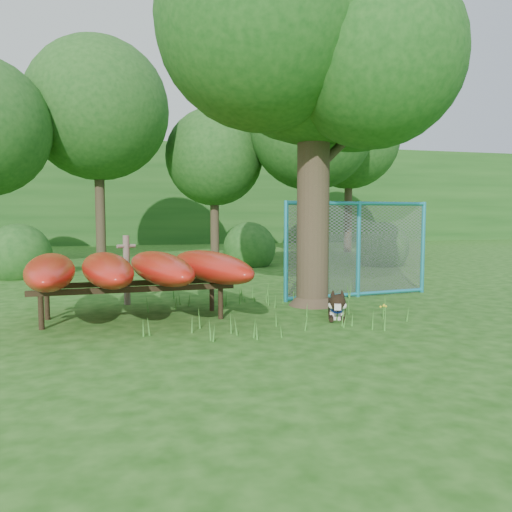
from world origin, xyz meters
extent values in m
plane|color=#17470E|center=(0.00, 0.00, 0.00)|extent=(80.00, 80.00, 0.00)
cylinder|color=#372C1E|center=(1.38, 1.42, 2.40)|extent=(0.71, 0.71, 4.80)
cone|color=#372C1E|center=(1.38, 1.42, 0.24)|extent=(1.06, 1.06, 0.48)
sphere|color=#164C15|center=(1.38, 1.42, 5.38)|extent=(4.61, 4.61, 4.61)
sphere|color=#164C15|center=(2.61, 2.21, 4.80)|extent=(3.46, 3.46, 3.46)
sphere|color=#164C15|center=(0.22, 0.83, 4.99)|extent=(3.65, 3.65, 3.65)
sphere|color=#164C15|center=(2.05, 0.37, 4.42)|extent=(3.07, 3.07, 3.07)
sphere|color=#164C15|center=(0.64, 2.36, 5.76)|extent=(3.26, 3.26, 3.26)
cylinder|color=#372C1E|center=(1.95, 1.52, 3.07)|extent=(1.26, 0.82, 1.02)
cylinder|color=#372C1E|center=(0.88, 1.53, 3.46)|extent=(1.11, 0.53, 0.98)
cylinder|color=brown|center=(-2.09, 2.40, 0.68)|extent=(0.16, 0.16, 1.35)
cylinder|color=brown|center=(-2.09, 2.40, 1.14)|extent=(0.36, 0.21, 0.07)
cylinder|color=black|center=(-3.37, 0.53, 0.27)|extent=(0.09, 0.09, 0.54)
cylinder|color=black|center=(-0.57, 0.61, 0.27)|extent=(0.09, 0.09, 0.54)
cylinder|color=black|center=(-3.39, 1.28, 0.27)|extent=(0.09, 0.09, 0.54)
cylinder|color=black|center=(-0.59, 1.36, 0.27)|extent=(0.09, 0.09, 0.54)
cube|color=black|center=(-1.97, 0.57, 0.56)|extent=(3.23, 0.18, 0.09)
cube|color=black|center=(-1.99, 1.32, 0.56)|extent=(3.23, 0.18, 0.09)
ellipsoid|color=red|center=(-3.27, 0.91, 0.86)|extent=(1.07, 3.29, 0.52)
ellipsoid|color=red|center=(-2.41, 0.93, 0.86)|extent=(1.18, 3.30, 0.52)
ellipsoid|color=red|center=(-1.55, 0.96, 0.86)|extent=(1.29, 3.31, 0.52)
ellipsoid|color=red|center=(-0.69, 0.98, 0.86)|extent=(1.39, 3.31, 0.52)
cube|color=black|center=(1.43, 0.36, 0.13)|extent=(0.54, 0.79, 0.26)
cube|color=white|center=(1.31, 0.07, 0.12)|extent=(0.27, 0.23, 0.23)
sphere|color=black|center=(1.23, -0.11, 0.32)|extent=(0.28, 0.28, 0.28)
cube|color=white|center=(1.18, -0.23, 0.28)|extent=(0.16, 0.18, 0.10)
sphere|color=white|center=(1.15, -0.10, 0.28)|extent=(0.13, 0.13, 0.13)
sphere|color=white|center=(1.30, -0.16, 0.28)|extent=(0.13, 0.13, 0.13)
cone|color=black|center=(1.18, -0.04, 0.47)|extent=(0.14, 0.15, 0.13)
cone|color=black|center=(1.32, -0.10, 0.47)|extent=(0.11, 0.13, 0.13)
cylinder|color=black|center=(1.16, -0.05, 0.05)|extent=(0.19, 0.32, 0.07)
cylinder|color=black|center=(1.33, -0.12, 0.05)|extent=(0.19, 0.32, 0.07)
sphere|color=black|center=(1.63, 0.72, 0.23)|extent=(0.17, 0.17, 0.17)
torus|color=#1735B3|center=(1.27, -0.03, 0.26)|extent=(0.28, 0.17, 0.27)
cylinder|color=#279DB8|center=(1.00, 1.90, 1.02)|extent=(0.10, 0.10, 2.03)
cylinder|color=#279DB8|center=(2.69, 2.10, 1.02)|extent=(0.10, 0.10, 2.03)
cylinder|color=#279DB8|center=(4.37, 2.31, 1.02)|extent=(0.10, 0.10, 2.03)
cylinder|color=#279DB8|center=(2.69, 2.10, 1.99)|extent=(3.38, 0.49, 0.08)
cylinder|color=#279DB8|center=(2.69, 2.10, 0.06)|extent=(3.38, 0.49, 0.08)
plane|color=slate|center=(2.69, 2.10, 1.02)|extent=(3.37, 0.41, 3.39)
cylinder|color=#3F882C|center=(2.07, -0.10, 0.11)|extent=(0.02, 0.02, 0.22)
sphere|color=yellow|center=(2.07, -0.10, 0.22)|extent=(0.04, 0.04, 0.04)
sphere|color=yellow|center=(2.11, -0.07, 0.23)|extent=(0.04, 0.04, 0.04)
sphere|color=yellow|center=(2.03, -0.08, 0.21)|extent=(0.04, 0.04, 0.04)
sphere|color=yellow|center=(2.11, -0.12, 0.22)|extent=(0.04, 0.04, 0.04)
sphere|color=yellow|center=(2.06, -0.13, 0.23)|extent=(0.04, 0.04, 0.04)
cylinder|color=#372C1E|center=(-3.00, 12.00, 2.62)|extent=(0.36, 0.36, 5.25)
sphere|color=#1B4C18|center=(-3.00, 12.00, 5.62)|extent=(5.20, 5.20, 5.20)
cylinder|color=#372C1E|center=(1.50, 13.00, 1.92)|extent=(0.36, 0.36, 3.85)
sphere|color=#1B4C18|center=(1.50, 13.00, 4.12)|extent=(4.00, 4.00, 4.00)
cylinder|color=#372C1E|center=(5.00, 11.00, 2.38)|extent=(0.36, 0.36, 4.76)
sphere|color=#1B4C18|center=(5.00, 11.00, 5.10)|extent=(4.80, 4.80, 4.80)
cylinder|color=#372C1E|center=(8.00, 14.00, 2.45)|extent=(0.36, 0.36, 4.90)
sphere|color=#1B4C18|center=(8.00, 14.00, 5.25)|extent=(4.60, 4.60, 4.60)
sphere|color=#1B4C18|center=(-5.00, 7.50, 0.00)|extent=(1.80, 1.80, 1.80)
sphere|color=#1B4C18|center=(6.50, 8.00, 0.00)|extent=(1.80, 1.80, 1.80)
sphere|color=#1B4C18|center=(2.00, 9.00, 0.00)|extent=(1.80, 1.80, 1.80)
cube|color=#1B4C18|center=(0.00, 28.00, 3.00)|extent=(80.00, 12.00, 6.00)
camera|label=1|loc=(-2.09, -7.56, 1.75)|focal=35.00mm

